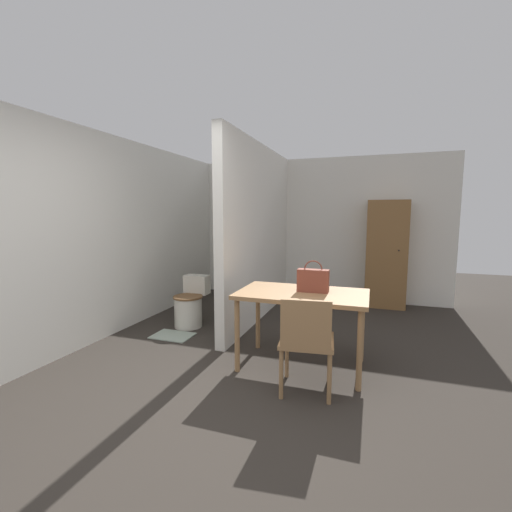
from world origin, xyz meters
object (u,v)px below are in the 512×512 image
dining_table (302,300)px  wooden_cabinet (386,254)px  handbag (313,280)px  toilet (190,305)px  wooden_chair (307,340)px

dining_table → wooden_cabinet: (0.85, 2.68, 0.19)m
dining_table → handbag: bearing=24.1°
handbag → wooden_cabinet: size_ratio=0.18×
toilet → handbag: bearing=-22.0°
wooden_chair → wooden_cabinet: bearing=70.6°
wooden_chair → toilet: 2.25m
dining_table → handbag: handbag is taller
dining_table → wooden_cabinet: size_ratio=0.72×
dining_table → wooden_chair: (0.14, -0.51, -0.20)m
wooden_chair → toilet: bearing=138.4°
dining_table → wooden_cabinet: bearing=72.3°
wooden_chair → toilet: size_ratio=1.28×
toilet → dining_table: bearing=-24.3°
dining_table → toilet: 1.90m
handbag → wooden_cabinet: (0.76, 2.64, -0.01)m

